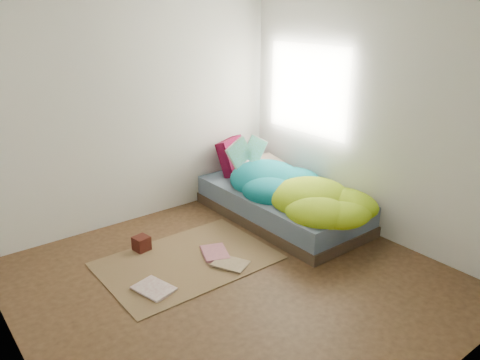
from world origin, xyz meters
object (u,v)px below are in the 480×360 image
bed (281,205)px  floor_book_a (143,295)px  open_book (248,143)px  floor_book_b (203,255)px  pillow_magenta (233,156)px  wooden_box (141,243)px

bed → floor_book_a: bearing=-167.3°
open_book → floor_book_b: size_ratio=1.45×
open_book → floor_book_b: bearing=-146.2°
pillow_magenta → open_book: bearing=-123.9°
wooden_box → pillow_magenta: bearing=19.0°
bed → open_book: size_ratio=4.32×
wooden_box → floor_book_b: size_ratio=0.44×
pillow_magenta → floor_book_b: bearing=-162.6°
pillow_magenta → floor_book_a: bearing=-170.7°
floor_book_a → floor_book_b: 0.82m
open_book → floor_book_a: 2.21m
pillow_magenta → bed: bearing=-109.3°
pillow_magenta → floor_book_b: 1.61m
floor_book_a → pillow_magenta: bearing=19.5°
floor_book_a → wooden_box: bearing=49.6°
floor_book_b → open_book: bearing=52.5°
bed → floor_book_a: 2.04m
pillow_magenta → wooden_box: bearing=174.7°
pillow_magenta → open_book: 0.46m
bed → pillow_magenta: size_ratio=4.60×
pillow_magenta → wooden_box: size_ratio=3.06×
open_book → wooden_box: 1.67m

